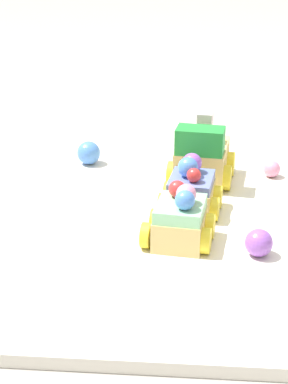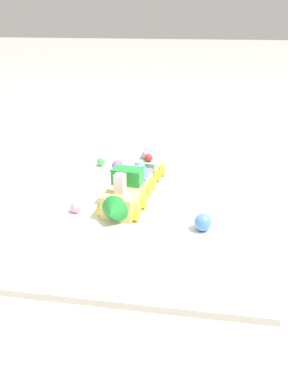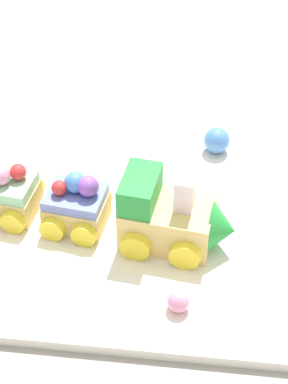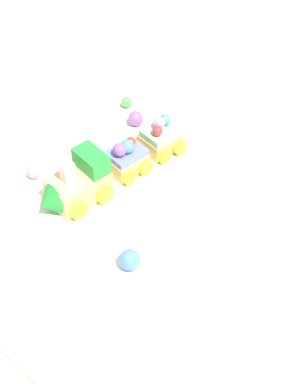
{
  "view_description": "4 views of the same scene",
  "coord_description": "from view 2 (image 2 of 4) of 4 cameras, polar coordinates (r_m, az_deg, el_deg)",
  "views": [
    {
      "loc": [
        -0.68,
        -0.04,
        0.31
      ],
      "look_at": [
        -0.04,
        0.01,
        0.03
      ],
      "focal_mm": 60.0,
      "sensor_mm": 36.0,
      "label": 1
    },
    {
      "loc": [
        0.66,
        0.08,
        0.35
      ],
      "look_at": [
        0.01,
        -0.02,
        0.03
      ],
      "focal_mm": 35.0,
      "sensor_mm": 36.0,
      "label": 2
    },
    {
      "loc": [
        0.09,
        -0.5,
        0.48
      ],
      "look_at": [
        0.03,
        -0.02,
        0.04
      ],
      "focal_mm": 60.0,
      "sensor_mm": 36.0,
      "label": 3
    },
    {
      "loc": [
        0.42,
        0.39,
        0.62
      ],
      "look_at": [
        -0.0,
        0.03,
        0.03
      ],
      "focal_mm": 50.0,
      "sensor_mm": 36.0,
      "label": 4
    }
  ],
  "objects": [
    {
      "name": "gumball_green",
      "position": [
        0.91,
        -6.59,
        4.61
      ],
      "size": [
        0.02,
        0.02,
        0.02
      ],
      "primitive_type": "sphere",
      "color": "#4CBC56",
      "rests_on": "display_board"
    },
    {
      "name": "display_board",
      "position": [
        0.75,
        1.88,
        -1.49
      ],
      "size": [
        0.6,
        0.38,
        0.01
      ],
      "primitive_type": "cube",
      "color": "white",
      "rests_on": "ground_plane"
    },
    {
      "name": "gumball_pink",
      "position": [
        0.71,
        -10.37,
        -2.28
      ],
      "size": [
        0.02,
        0.02,
        0.02
      ],
      "primitive_type": "sphere",
      "color": "pink",
      "rests_on": "display_board"
    },
    {
      "name": "cake_car_mint",
      "position": [
        0.84,
        0.6,
        3.86
      ],
      "size": [
        0.07,
        0.07,
        0.06
      ],
      "rotation": [
        0.0,
        0.0,
        -0.13
      ],
      "color": "#E5C675",
      "rests_on": "display_board"
    },
    {
      "name": "gumball_purple",
      "position": [
        0.88,
        -4.08,
        4.02
      ],
      "size": [
        0.03,
        0.03,
        0.03
      ],
      "primitive_type": "sphere",
      "color": "#9956C6",
      "rests_on": "display_board"
    },
    {
      "name": "ground_plane",
      "position": [
        0.75,
        1.88,
        -1.89
      ],
      "size": [
        10.0,
        10.0,
        0.0
      ],
      "primitive_type": "plane",
      "color": "gray"
    },
    {
      "name": "cake_train_locomotive",
      "position": [
        0.69,
        -3.34,
        -1.03
      ],
      "size": [
        0.12,
        0.09,
        0.08
      ],
      "rotation": [
        0.0,
        0.0,
        -0.13
      ],
      "color": "#E5C675",
      "rests_on": "display_board"
    },
    {
      "name": "gumball_blue",
      "position": [
        0.65,
        8.98,
        -4.57
      ],
      "size": [
        0.03,
        0.03,
        0.03
      ],
      "primitive_type": "sphere",
      "color": "#4C84E0",
      "rests_on": "display_board"
    },
    {
      "name": "cake_car_blueberry",
      "position": [
        0.77,
        -0.87,
        1.85
      ],
      "size": [
        0.07,
        0.07,
        0.06
      ],
      "rotation": [
        0.0,
        0.0,
        -0.13
      ],
      "color": "#E5C675",
      "rests_on": "display_board"
    }
  ]
}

